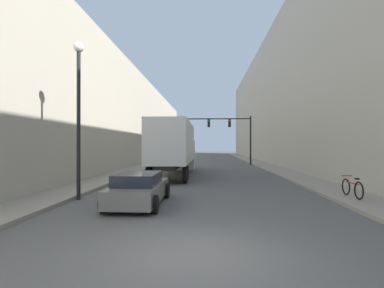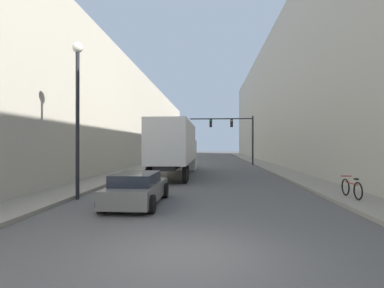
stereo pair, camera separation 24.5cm
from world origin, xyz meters
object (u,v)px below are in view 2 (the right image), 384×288
Objects in this scene: semi_truck at (176,146)px; sedan_car at (137,189)px; street_lamp at (78,99)px; traffic_signal_gantry at (236,130)px; parked_bicycle at (352,188)px.

sedan_car is (-0.20, -11.54, -1.60)m from semi_truck.
semi_truck is at bearing 89.01° from sedan_car.
street_lamp is (-2.81, 0.89, 3.70)m from sedan_car.
sedan_car is at bearing -90.99° from semi_truck.
sedan_car is 0.59× the size of traffic_signal_gantry.
traffic_signal_gantry is 3.99× the size of parked_bicycle.
semi_truck is 11.66m from sedan_car.
street_lamp reaches higher than parked_bicycle.
street_lamp is (-8.57, -22.13, 0.34)m from traffic_signal_gantry.
sedan_car is at bearing -17.65° from street_lamp.
parked_bicycle is (8.47, -10.35, -1.68)m from semi_truck.
parked_bicycle is at bearing 1.51° from street_lamp.
semi_truck is 1.91× the size of street_lamp.
street_lamp reaches higher than traffic_signal_gantry.
traffic_signal_gantry reaches higher than parked_bicycle.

